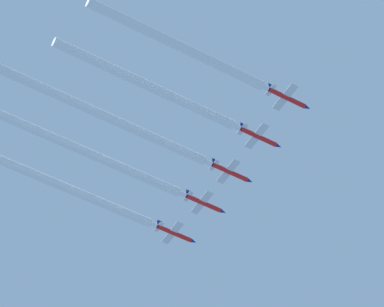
# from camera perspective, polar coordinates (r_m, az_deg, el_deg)

# --- Properties ---
(jet_far_left) EXTENTS (7.66, 11.15, 2.68)m
(jet_far_left) POSITION_cam_1_polar(r_m,az_deg,el_deg) (291.54, -0.78, -3.74)
(jet_far_left) COLOR red
(jet_inner_left) EXTENTS (7.66, 11.15, 2.68)m
(jet_inner_left) POSITION_cam_1_polar(r_m,az_deg,el_deg) (284.63, 0.59, -2.34)
(jet_inner_left) COLOR red
(jet_center) EXTENTS (7.66, 11.15, 2.68)m
(jet_center) POSITION_cam_1_polar(r_m,az_deg,el_deg) (278.08, 1.82, -0.89)
(jet_center) COLOR red
(jet_inner_right) EXTENTS (7.66, 11.15, 2.68)m
(jet_inner_right) POSITION_cam_1_polar(r_m,az_deg,el_deg) (271.68, 3.15, 0.76)
(jet_inner_right) COLOR red
(jet_far_right) EXTENTS (7.66, 11.15, 2.68)m
(jet_far_right) POSITION_cam_1_polar(r_m,az_deg,el_deg) (265.52, 4.48, 2.57)
(jet_far_right) COLOR red
(smoke_trail_far_left) EXTENTS (2.10, 48.32, 2.10)m
(smoke_trail_far_left) POSITION_cam_1_polar(r_m,az_deg,el_deg) (282.91, -5.93, -1.56)
(smoke_trail_far_left) COLOR white
(smoke_trail_inner_left) EXTENTS (2.10, 47.86, 2.10)m
(smoke_trail_inner_left) POSITION_cam_1_polar(r_m,az_deg,el_deg) (275.74, -4.59, -0.08)
(smoke_trail_inner_left) COLOR white
(smoke_trail_center) EXTENTS (2.10, 52.89, 2.10)m
(smoke_trail_center) POSITION_cam_1_polar(r_m,az_deg,el_deg) (268.30, -3.92, 1.68)
(smoke_trail_center) COLOR white
(smoke_trail_inner_right) EXTENTS (2.10, 45.53, 2.10)m
(smoke_trail_inner_right) POSITION_cam_1_polar(r_m,az_deg,el_deg) (262.65, -1.99, 3.14)
(smoke_trail_inner_right) COLOR white
(smoke_trail_far_right) EXTENTS (2.10, 43.45, 2.10)m
(smoke_trail_far_right) POSITION_cam_1_polar(r_m,az_deg,el_deg) (256.62, -0.54, 4.98)
(smoke_trail_far_right) COLOR white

